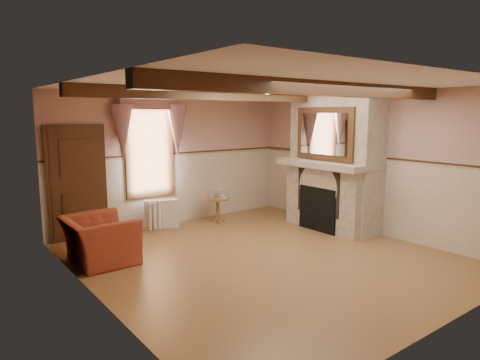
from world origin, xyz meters
TOP-DOWN VIEW (x-y plane):
  - floor at (0.00, 0.00)m, footprint 5.50×6.00m
  - ceiling at (0.00, 0.00)m, footprint 5.50×6.00m
  - wall_back at (0.00, 3.00)m, footprint 5.50×0.02m
  - wall_front at (0.00, -3.00)m, footprint 5.50×0.02m
  - wall_left at (-2.75, 0.00)m, footprint 0.02×6.00m
  - wall_right at (2.75, 0.00)m, footprint 0.02×6.00m
  - wainscot at (0.00, 0.00)m, footprint 5.50×6.00m
  - chair_rail at (0.00, 0.00)m, footprint 5.50×6.00m
  - firebox at (2.00, 0.60)m, footprint 0.20×0.95m
  - armchair at (-2.25, 1.41)m, footprint 1.01×1.15m
  - side_table at (0.68, 2.37)m, footprint 0.66×0.66m
  - book_stack at (0.72, 2.39)m, footprint 0.34×0.38m
  - radiator at (-0.49, 2.70)m, footprint 0.72×0.41m
  - bowl at (2.24, 0.39)m, footprint 0.39×0.39m
  - mantel_clock at (2.24, 1.13)m, footprint 0.14×0.24m
  - oil_lamp at (2.24, 1.13)m, footprint 0.11×0.11m
  - candle_red at (2.24, -0.21)m, footprint 0.06×0.06m
  - jar_yellow at (2.24, 0.12)m, footprint 0.06×0.06m
  - fireplace at (2.42, 0.60)m, footprint 0.85×2.00m
  - mantel at (2.24, 0.60)m, footprint 1.05×2.05m
  - overmantel_mirror at (2.06, 0.60)m, footprint 0.06×1.44m
  - door at (-2.10, 2.94)m, footprint 1.10×0.10m
  - window at (-0.60, 2.97)m, footprint 1.06×0.08m
  - window_drapes at (-0.60, 2.88)m, footprint 1.30×0.14m
  - ceiling_beam_front at (0.00, -1.20)m, footprint 5.50×0.18m
  - ceiling_beam_back at (0.00, 1.20)m, footprint 5.50×0.18m

SIDE VIEW (x-z plane):
  - floor at x=0.00m, z-range -0.01..0.01m
  - side_table at x=0.68m, z-range 0.00..0.55m
  - radiator at x=-0.49m, z-range 0.00..0.60m
  - armchair at x=-2.25m, z-range 0.00..0.74m
  - firebox at x=2.00m, z-range 0.00..0.90m
  - book_stack at x=0.72m, z-range 0.55..0.75m
  - wainscot at x=0.00m, z-range 0.00..1.50m
  - door at x=-2.10m, z-range 0.00..2.10m
  - mantel at x=2.24m, z-range 1.30..1.42m
  - wall_back at x=0.00m, z-range 0.00..2.80m
  - wall_front at x=0.00m, z-range 0.00..2.80m
  - wall_left at x=-2.75m, z-range 0.00..2.80m
  - wall_right at x=2.75m, z-range 0.00..2.80m
  - fireplace at x=2.42m, z-range 0.00..2.80m
  - bowl at x=2.24m, z-range 1.42..1.51m
  - jar_yellow at x=2.24m, z-range 1.42..1.54m
  - chair_rail at x=0.00m, z-range 1.46..1.54m
  - candle_red at x=2.24m, z-range 1.42..1.58m
  - mantel_clock at x=2.24m, z-range 1.42..1.62m
  - oil_lamp at x=2.24m, z-range 1.42..1.70m
  - window at x=-0.60m, z-range 0.64..2.66m
  - overmantel_mirror at x=2.06m, z-range 1.45..2.49m
  - window_drapes at x=-0.60m, z-range 1.55..2.95m
  - ceiling_beam_front at x=0.00m, z-range 2.60..2.80m
  - ceiling_beam_back at x=0.00m, z-range 2.60..2.80m
  - ceiling at x=0.00m, z-range 2.79..2.80m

